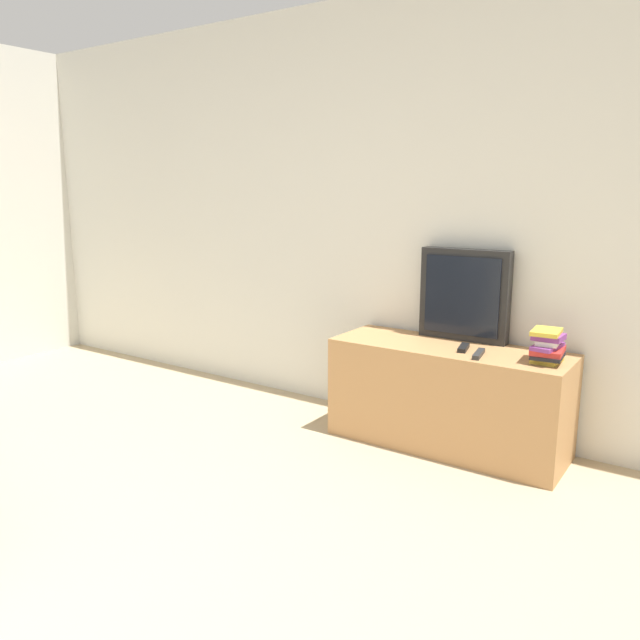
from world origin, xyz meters
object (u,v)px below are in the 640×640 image
(tv_stand, at_px, (448,396))
(remote_on_stand, at_px, (464,348))
(remote_secondary, at_px, (479,354))
(book_stack, at_px, (548,347))
(television, at_px, (464,295))

(tv_stand, distance_m, remote_on_stand, 0.32)
(remote_on_stand, distance_m, remote_secondary, 0.14)
(remote_on_stand, height_order, remote_secondary, same)
(tv_stand, height_order, book_stack, book_stack)
(television, distance_m, remote_secondary, 0.45)
(book_stack, xyz_separation_m, remote_secondary, (-0.33, -0.08, -0.07))
(tv_stand, bearing_deg, book_stack, -2.56)
(tv_stand, bearing_deg, remote_secondary, -27.55)
(remote_secondary, bearing_deg, remote_on_stand, 145.70)
(remote_on_stand, relative_size, remote_secondary, 0.86)
(tv_stand, height_order, television, television)
(book_stack, relative_size, remote_secondary, 1.29)
(remote_on_stand, bearing_deg, book_stack, 0.74)
(television, relative_size, book_stack, 2.17)
(television, bearing_deg, remote_on_stand, -66.42)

